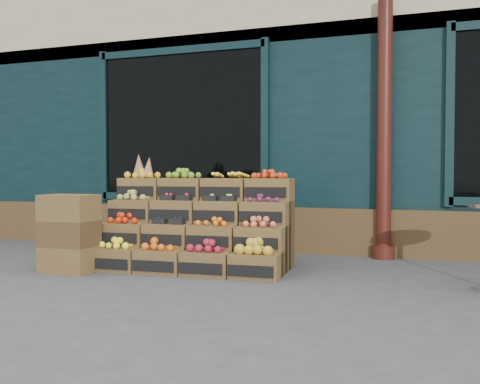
% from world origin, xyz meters
% --- Properties ---
extents(ground, '(60.00, 60.00, 0.00)m').
position_xyz_m(ground, '(0.00, 0.00, 0.00)').
color(ground, '#3E3E41').
rests_on(ground, ground).
extents(shop_facade, '(12.00, 6.24, 4.80)m').
position_xyz_m(shop_facade, '(0.00, 5.11, 2.40)').
color(shop_facade, black).
rests_on(shop_facade, ground).
extents(crate_display, '(2.10, 1.11, 1.28)m').
position_xyz_m(crate_display, '(-0.72, 0.73, 0.40)').
color(crate_display, brown).
rests_on(crate_display, ground).
extents(spare_crates, '(0.55, 0.38, 0.83)m').
position_xyz_m(spare_crates, '(-1.88, 0.02, 0.41)').
color(spare_crates, brown).
rests_on(spare_crates, ground).
extents(shopkeeper, '(0.90, 0.73, 2.13)m').
position_xyz_m(shopkeeper, '(-2.06, 2.69, 1.06)').
color(shopkeeper, '#1D662D').
rests_on(shopkeeper, ground).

